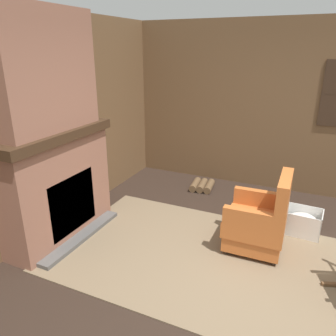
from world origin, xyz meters
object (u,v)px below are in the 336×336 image
object	(u,v)px
armchair	(259,222)
laundry_basket	(302,222)
storage_case	(66,119)
oil_lamp_vase	(3,133)
firewood_stack	(202,185)

from	to	relation	value
armchair	laundry_basket	world-z (taller)	armchair
storage_case	oil_lamp_vase	bearing A→B (deg)	-90.01
oil_lamp_vase	storage_case	size ratio (longest dim) A/B	1.06
oil_lamp_vase	laundry_basket	bearing A→B (deg)	33.62
laundry_basket	storage_case	world-z (taller)	storage_case
armchair	storage_case	size ratio (longest dim) A/B	3.96
laundry_basket	storage_case	xyz separation A→B (m)	(-2.81, -0.97, 1.26)
armchair	storage_case	distance (m)	2.61
armchair	laundry_basket	xyz separation A→B (m)	(0.45, 0.59, -0.19)
laundry_basket	oil_lamp_vase	size ratio (longest dim) A/B	1.85
armchair	oil_lamp_vase	world-z (taller)	oil_lamp_vase
laundry_basket	oil_lamp_vase	bearing A→B (deg)	-146.38
oil_lamp_vase	firewood_stack	bearing A→B (deg)	65.94
laundry_basket	oil_lamp_vase	xyz separation A→B (m)	(-2.81, -1.87, 1.29)
firewood_stack	storage_case	world-z (taller)	storage_case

